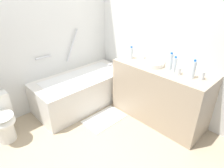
{
  "coord_description": "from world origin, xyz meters",
  "views": [
    {
      "loc": [
        -1.23,
        -1.71,
        1.91
      ],
      "look_at": [
        0.45,
        0.03,
        0.67
      ],
      "focal_mm": 30.66,
      "sensor_mm": 36.0,
      "label": 1
    }
  ],
  "objects_px": {
    "drinking_glass_2": "(178,71)",
    "sink_faucet": "(161,61)",
    "water_bottle_1": "(175,65)",
    "drinking_glass_1": "(202,75)",
    "toilet": "(1,119)",
    "bathtub": "(83,89)",
    "bath_mat": "(104,119)",
    "water_bottle_2": "(131,53)",
    "water_bottle_0": "(193,69)",
    "water_bottle_3": "(170,62)",
    "sink_basin": "(154,64)",
    "drinking_glass_0": "(143,58)"
  },
  "relations": [
    {
      "from": "water_bottle_2",
      "to": "water_bottle_3",
      "type": "height_order",
      "value": "water_bottle_3"
    },
    {
      "from": "water_bottle_0",
      "to": "water_bottle_3",
      "type": "xyz_separation_m",
      "value": [
        0.03,
        0.34,
        0.0
      ]
    },
    {
      "from": "sink_basin",
      "to": "drinking_glass_2",
      "type": "height_order",
      "value": "drinking_glass_2"
    },
    {
      "from": "sink_basin",
      "to": "bath_mat",
      "type": "distance_m",
      "value": 1.17
    },
    {
      "from": "sink_faucet",
      "to": "bathtub",
      "type": "bearing_deg",
      "value": 124.55
    },
    {
      "from": "water_bottle_3",
      "to": "drinking_glass_0",
      "type": "relative_size",
      "value": 3.06
    },
    {
      "from": "bath_mat",
      "to": "bathtub",
      "type": "bearing_deg",
      "value": 84.87
    },
    {
      "from": "sink_basin",
      "to": "drinking_glass_2",
      "type": "relative_size",
      "value": 3.06
    },
    {
      "from": "water_bottle_1",
      "to": "drinking_glass_1",
      "type": "height_order",
      "value": "water_bottle_1"
    },
    {
      "from": "water_bottle_3",
      "to": "drinking_glass_2",
      "type": "xyz_separation_m",
      "value": [
        -0.04,
        -0.15,
        -0.07
      ]
    },
    {
      "from": "bathtub",
      "to": "bath_mat",
      "type": "relative_size",
      "value": 2.55
    },
    {
      "from": "bathtub",
      "to": "drinking_glass_0",
      "type": "bearing_deg",
      "value": -53.29
    },
    {
      "from": "toilet",
      "to": "sink_faucet",
      "type": "height_order",
      "value": "sink_faucet"
    },
    {
      "from": "bathtub",
      "to": "water_bottle_3",
      "type": "bearing_deg",
      "value": -65.55
    },
    {
      "from": "water_bottle_1",
      "to": "water_bottle_3",
      "type": "xyz_separation_m",
      "value": [
        0.02,
        0.08,
        0.01
      ]
    },
    {
      "from": "drinking_glass_2",
      "to": "sink_faucet",
      "type": "bearing_deg",
      "value": 64.72
    },
    {
      "from": "sink_basin",
      "to": "water_bottle_2",
      "type": "relative_size",
      "value": 1.48
    },
    {
      "from": "water_bottle_2",
      "to": "bath_mat",
      "type": "bearing_deg",
      "value": -178.19
    },
    {
      "from": "bathtub",
      "to": "drinking_glass_2",
      "type": "distance_m",
      "value": 1.66
    },
    {
      "from": "sink_faucet",
      "to": "drinking_glass_1",
      "type": "relative_size",
      "value": 1.47
    },
    {
      "from": "water_bottle_0",
      "to": "water_bottle_2",
      "type": "distance_m",
      "value": 1.01
    },
    {
      "from": "water_bottle_3",
      "to": "drinking_glass_1",
      "type": "distance_m",
      "value": 0.44
    },
    {
      "from": "water_bottle_0",
      "to": "drinking_glass_0",
      "type": "height_order",
      "value": "water_bottle_0"
    },
    {
      "from": "sink_basin",
      "to": "water_bottle_2",
      "type": "xyz_separation_m",
      "value": [
        0.0,
        0.44,
        0.06
      ]
    },
    {
      "from": "water_bottle_2",
      "to": "water_bottle_3",
      "type": "xyz_separation_m",
      "value": [
        0.03,
        -0.68,
        0.03
      ]
    },
    {
      "from": "sink_basin",
      "to": "drinking_glass_1",
      "type": "relative_size",
      "value": 2.81
    },
    {
      "from": "sink_faucet",
      "to": "drinking_glass_0",
      "type": "xyz_separation_m",
      "value": [
        -0.12,
        0.24,
        0.01
      ]
    },
    {
      "from": "sink_basin",
      "to": "water_bottle_2",
      "type": "height_order",
      "value": "water_bottle_2"
    },
    {
      "from": "water_bottle_3",
      "to": "drinking_glass_1",
      "type": "xyz_separation_m",
      "value": [
        0.02,
        -0.43,
        -0.06
      ]
    },
    {
      "from": "water_bottle_3",
      "to": "drinking_glass_2",
      "type": "height_order",
      "value": "water_bottle_3"
    },
    {
      "from": "drinking_glass_2",
      "to": "water_bottle_1",
      "type": "bearing_deg",
      "value": 73.09
    },
    {
      "from": "drinking_glass_0",
      "to": "drinking_glass_2",
      "type": "relative_size",
      "value": 0.85
    },
    {
      "from": "bathtub",
      "to": "sink_faucet",
      "type": "height_order",
      "value": "bathtub"
    },
    {
      "from": "sink_basin",
      "to": "water_bottle_0",
      "type": "relative_size",
      "value": 1.2
    },
    {
      "from": "drinking_glass_1",
      "to": "water_bottle_1",
      "type": "bearing_deg",
      "value": 96.97
    },
    {
      "from": "toilet",
      "to": "water_bottle_1",
      "type": "bearing_deg",
      "value": 51.88
    },
    {
      "from": "sink_faucet",
      "to": "water_bottle_1",
      "type": "height_order",
      "value": "water_bottle_1"
    },
    {
      "from": "water_bottle_1",
      "to": "water_bottle_2",
      "type": "relative_size",
      "value": 1.11
    },
    {
      "from": "drinking_glass_1",
      "to": "bath_mat",
      "type": "distance_m",
      "value": 1.57
    },
    {
      "from": "toilet",
      "to": "drinking_glass_1",
      "type": "height_order",
      "value": "drinking_glass_1"
    },
    {
      "from": "sink_faucet",
      "to": "bath_mat",
      "type": "xyz_separation_m",
      "value": [
        -0.78,
        0.42,
        -0.9
      ]
    },
    {
      "from": "water_bottle_2",
      "to": "drinking_glass_2",
      "type": "xyz_separation_m",
      "value": [
        -0.01,
        -0.83,
        -0.04
      ]
    },
    {
      "from": "water_bottle_3",
      "to": "drinking_glass_0",
      "type": "distance_m",
      "value": 0.48
    },
    {
      "from": "water_bottle_2",
      "to": "bathtub",
      "type": "bearing_deg",
      "value": 132.38
    },
    {
      "from": "sink_faucet",
      "to": "water_bottle_0",
      "type": "bearing_deg",
      "value": -106.55
    },
    {
      "from": "bathtub",
      "to": "toilet",
      "type": "distance_m",
      "value": 1.33
    },
    {
      "from": "water_bottle_0",
      "to": "water_bottle_1",
      "type": "relative_size",
      "value": 1.11
    },
    {
      "from": "bathtub",
      "to": "toilet",
      "type": "relative_size",
      "value": 2.6
    },
    {
      "from": "water_bottle_2",
      "to": "bath_mat",
      "type": "distance_m",
      "value": 1.14
    },
    {
      "from": "water_bottle_1",
      "to": "bathtub",
      "type": "bearing_deg",
      "value": 112.52
    }
  ]
}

